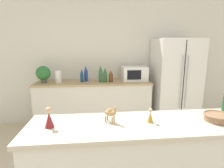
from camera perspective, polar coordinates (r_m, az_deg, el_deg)
wall_back at (r=3.70m, az=0.95°, el=7.42°), size 8.00×0.06×2.55m
back_counter at (r=3.51m, az=-5.92°, el=-6.49°), size 2.18×0.63×0.91m
refrigerator at (r=3.70m, az=19.71°, el=0.25°), size 0.83×0.72×1.72m
potted_plant at (r=3.46m, az=-21.51°, el=3.20°), size 0.26×0.26×0.31m
paper_towel_roll at (r=3.40m, az=-17.14°, el=2.28°), size 0.12×0.12×0.22m
microwave at (r=3.48m, az=7.29°, el=3.40°), size 0.48×0.37×0.28m
back_bottle_0 at (r=3.43m, az=-8.49°, el=3.33°), size 0.07×0.07×0.30m
back_bottle_1 at (r=3.37m, az=-9.82°, el=2.70°), size 0.06×0.06×0.25m
back_bottle_2 at (r=3.30m, az=-0.37°, el=2.54°), size 0.08×0.08×0.23m
back_bottle_3 at (r=3.30m, az=-3.74°, el=3.28°), size 0.08×0.08×0.32m
back_bottle_4 at (r=3.30m, az=-2.24°, el=2.98°), size 0.07×0.07×0.29m
fruit_bowl at (r=1.68m, az=31.18°, el=-9.18°), size 0.21×0.21×0.06m
camel_figurine at (r=1.40m, az=-0.53°, el=-9.36°), size 0.11×0.09×0.14m
wise_man_figurine_blue at (r=1.44m, az=12.46°, el=-10.23°), size 0.05×0.05×0.12m
wise_man_figurine_crimson at (r=1.40m, az=-19.84°, el=-10.60°), size 0.07×0.07×0.16m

